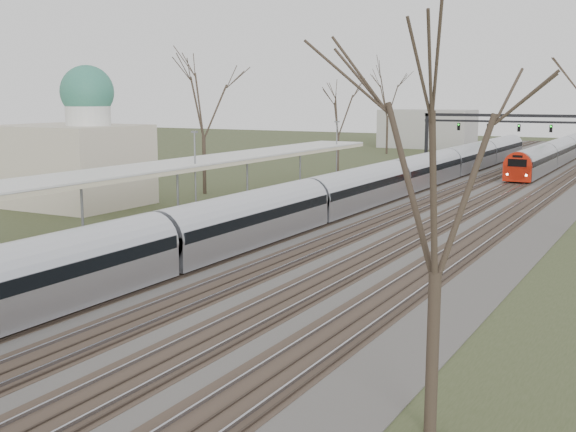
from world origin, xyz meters
name	(u,v)px	position (x,y,z in m)	size (l,w,h in m)	color
track_bed	(431,197)	(0.26, 55.00, 0.06)	(24.00, 160.00, 0.22)	#474442
platform	(211,213)	(-9.05, 37.50, 0.50)	(3.50, 69.00, 1.00)	#9E9B93
canopy	(166,167)	(-9.05, 32.99, 3.93)	(4.10, 50.00, 3.11)	slate
dome_building	(73,156)	(-21.71, 38.00, 3.72)	(10.00, 8.00, 10.30)	beige
signal_gantry	(513,124)	(0.29, 84.99, 4.91)	(21.00, 0.59, 6.08)	black
tree_west_far	(203,97)	(-17.00, 48.00, 8.02)	(5.50, 5.50, 11.33)	#2D231C
tree_east_near	(439,165)	(13.00, 15.00, 6.55)	(4.50, 4.50, 9.27)	#2D231C
train_near	(393,179)	(-2.50, 53.71, 1.48)	(2.62, 90.21, 3.05)	#B7BAC3
train_far	(573,145)	(4.50, 104.45, 1.48)	(2.62, 75.21, 3.05)	#B7BAC3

